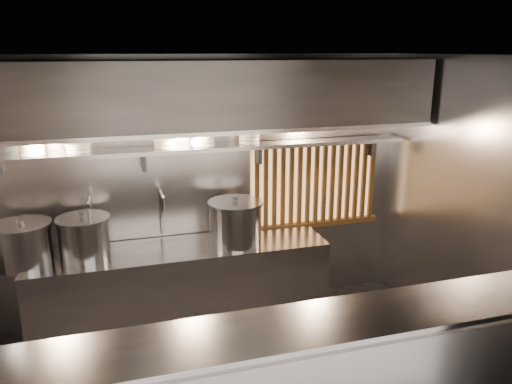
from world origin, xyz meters
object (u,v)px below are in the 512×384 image
stock_pot_left (24,244)px  stock_pot_mid (84,237)px  pendant_bulb (196,142)px  stock_pot_right (236,222)px

stock_pot_left → stock_pot_mid: 0.53m
pendant_bulb → stock_pot_mid: pendant_bulb is taller
stock_pot_left → stock_pot_mid: bearing=5.6°
pendant_bulb → stock_pot_right: (0.37, -0.12, -0.83)m
pendant_bulb → stock_pot_right: bearing=-17.6°
stock_pot_mid → pendant_bulb: bearing=1.7°
stock_pot_right → stock_pot_mid: bearing=176.8°
stock_pot_left → stock_pot_mid: size_ratio=1.03×
pendant_bulb → stock_pot_mid: size_ratio=0.30×
pendant_bulb → stock_pot_left: bearing=-177.0°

